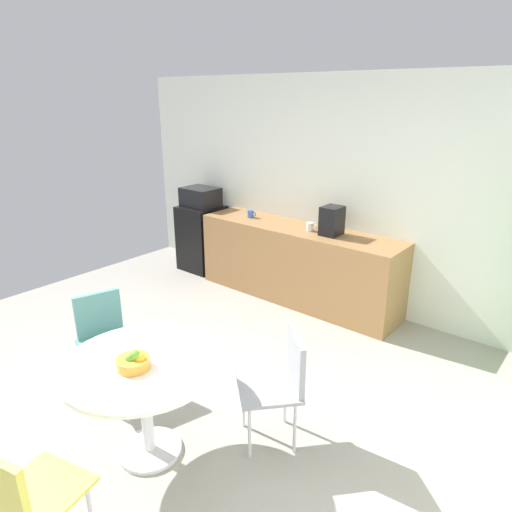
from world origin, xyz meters
The scene contains 13 objects.
ground_plane centered at (0.00, 0.00, 0.00)m, with size 6.00×6.00×0.00m, color #9E998E.
wall_back centered at (0.00, 3.00, 1.30)m, with size 6.00×0.10×2.60m, color silver.
counter_block centered at (-0.25, 2.65, 0.45)m, with size 2.55×0.60×0.90m, color #9E7042.
mini_fridge centered at (-1.88, 2.65, 0.45)m, with size 0.54×0.54×0.91m, color black.
microwave centered at (-1.88, 2.65, 1.04)m, with size 0.48×0.38×0.26m, color black.
round_table centered at (0.42, -0.11, 0.59)m, with size 1.05×1.05×0.73m.
chair_yellow centered at (0.65, -1.02, 0.52)m, with size 0.51×0.51×0.83m.
chair_gray centered at (1.05, 0.60, 0.52)m, with size 0.59×0.59×0.83m.
chair_teal centered at (-0.48, 0.17, 0.52)m, with size 0.52×0.52×0.83m.
fruit_bowl centered at (0.44, -0.18, 0.78)m, with size 0.21×0.21×0.13m.
mug_white centered at (-0.07, 2.63, 0.95)m, with size 0.13×0.08×0.09m.
mug_green centered at (-0.98, 2.65, 0.95)m, with size 0.13×0.08×0.09m.
coffee_maker centered at (0.19, 2.65, 1.06)m, with size 0.20×0.24×0.32m, color black.
Camera 1 is at (2.63, -1.60, 2.37)m, focal length 31.94 mm.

